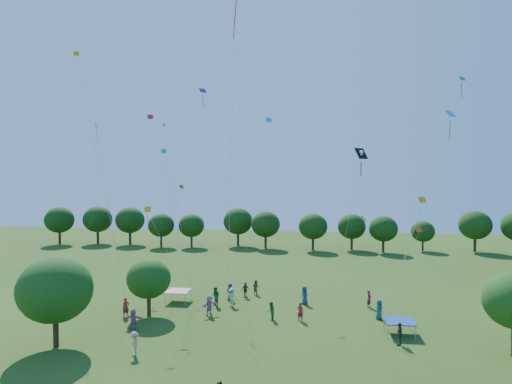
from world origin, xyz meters
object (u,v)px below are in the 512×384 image
at_px(tent_red_stripe, 178,291).
at_px(near_tree_west, 55,290).
at_px(near_tree_north, 149,279).
at_px(tent_blue, 399,321).
at_px(pirate_kite, 360,158).
at_px(red_high_kite, 233,65).

bearing_deg(tent_red_stripe, near_tree_west, -112.45).
distance_m(near_tree_north, tent_blue, 21.16).
bearing_deg(pirate_kite, red_high_kite, -171.51).
bearing_deg(pirate_kite, tent_blue, -16.76).
distance_m(pirate_kite, red_high_kite, 12.36).
xyz_separation_m(tent_red_stripe, tent_blue, (19.72, -6.72, 0.00)).
xyz_separation_m(near_tree_north, tent_red_stripe, (1.22, 4.61, -2.22)).
height_order(near_tree_north, tent_blue, near_tree_north).
distance_m(near_tree_north, pirate_kite, 20.80).
bearing_deg(red_high_kite, near_tree_west, -156.49).
distance_m(near_tree_north, red_high_kite, 19.58).
xyz_separation_m(near_tree_north, tent_blue, (20.94, -2.11, -2.22)).
height_order(near_tree_west, tent_red_stripe, near_tree_west).
height_order(near_tree_north, pirate_kite, pirate_kite).
height_order(near_tree_west, pirate_kite, pirate_kite).
xyz_separation_m(near_tree_west, near_tree_north, (3.95, 7.92, -0.88)).
height_order(tent_blue, pirate_kite, pirate_kite).
bearing_deg(near_tree_west, pirate_kite, 17.00).
relative_size(tent_blue, pirate_kite, 0.17).
bearing_deg(pirate_kite, near_tree_north, 176.12).
xyz_separation_m(tent_blue, red_high_kite, (-12.89, -0.59, 19.86)).
relative_size(near_tree_west, tent_blue, 2.96).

